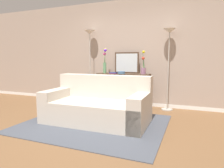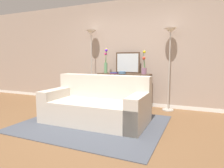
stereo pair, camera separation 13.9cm
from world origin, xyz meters
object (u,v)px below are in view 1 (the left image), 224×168
book_stack (113,73)px  book_row_under_console (111,103)px  floor_lamp_right (169,47)px  vase_short_flowers (143,67)px  wall_mirror (127,63)px  floor_lamp_left (90,46)px  couch (98,106)px  vase_tall_flowers (105,63)px  console_table (123,84)px  fruit_bowl (121,73)px

book_stack → book_row_under_console: book_stack is taller
floor_lamp_right → vase_short_flowers: (-0.57, -0.10, -0.47)m
wall_mirror → book_stack: wall_mirror is taller
floor_lamp_left → book_stack: 1.03m
couch → vase_tall_flowers: size_ratio=3.07×
floor_lamp_left → vase_short_flowers: (1.48, -0.10, -0.53)m
wall_mirror → couch: bearing=-93.7°
floor_lamp_right → book_stack: 1.46m
floor_lamp_left → console_table: bearing=-4.5°
floor_lamp_right → book_row_under_console: bearing=-176.9°
floor_lamp_left → vase_tall_flowers: 0.65m
fruit_bowl → book_stack: (-0.22, 0.00, -0.01)m
fruit_bowl → couch: bearing=-92.4°
book_stack → book_row_under_console: size_ratio=0.49×
book_stack → book_row_under_console: (-0.12, 0.11, -0.80)m
console_table → book_stack: book_stack is taller
wall_mirror → vase_tall_flowers: bearing=-163.0°
book_stack → floor_lamp_right: bearing=8.3°
floor_lamp_left → floor_lamp_right: size_ratio=1.04×
floor_lamp_right → vase_tall_flowers: size_ratio=2.96×
wall_mirror → floor_lamp_right: bearing=-4.3°
couch → book_stack: size_ratio=10.37×
wall_mirror → book_stack: bearing=-134.6°
floor_lamp_left → fruit_bowl: (0.96, -0.19, -0.67)m
vase_tall_flowers → vase_short_flowers: size_ratio=1.14×
console_table → book_row_under_console: 0.63m
floor_lamp_right → book_row_under_console: (-1.42, -0.08, -1.43)m
floor_lamp_left → book_row_under_console: bearing=-7.0°
wall_mirror → fruit_bowl: wall_mirror is taller
couch → fruit_bowl: bearing=87.6°
floor_lamp_left → fruit_bowl: bearing=-11.4°
floor_lamp_right → book_stack: size_ratio=10.01×
couch → book_stack: bearing=97.8°
floor_lamp_left → floor_lamp_right: (2.05, -0.00, -0.06)m
console_table → vase_short_flowers: 0.67m
console_table → vase_tall_flowers: 0.72m
fruit_bowl → book_row_under_console: (-0.34, 0.12, -0.82)m
console_table → fruit_bowl: bearing=-95.6°
wall_mirror → book_row_under_console: size_ratio=1.65×
vase_tall_flowers → floor_lamp_left: bearing=169.7°
vase_short_flowers → book_row_under_console: vase_short_flowers is taller
vase_short_flowers → console_table: bearing=177.5°
book_stack → fruit_bowl: bearing=-1.2°
book_stack → floor_lamp_left: bearing=165.7°
book_row_under_console → couch: bearing=-78.0°
wall_mirror → vase_short_flowers: 0.51m
floor_lamp_right → vase_short_flowers: size_ratio=3.39×
floor_lamp_left → wall_mirror: floor_lamp_left is taller
console_table → book_row_under_console: size_ratio=3.46×
vase_tall_flowers → wall_mirror: bearing=17.0°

